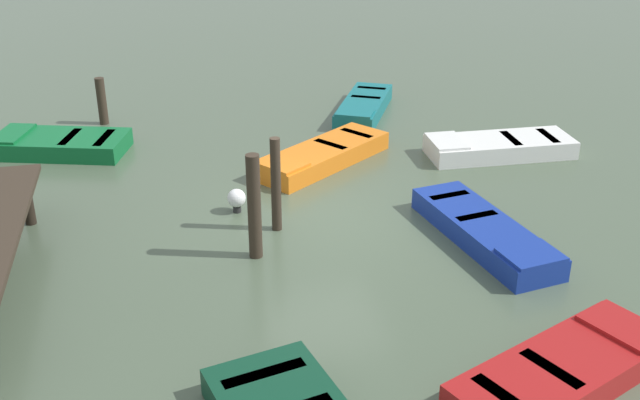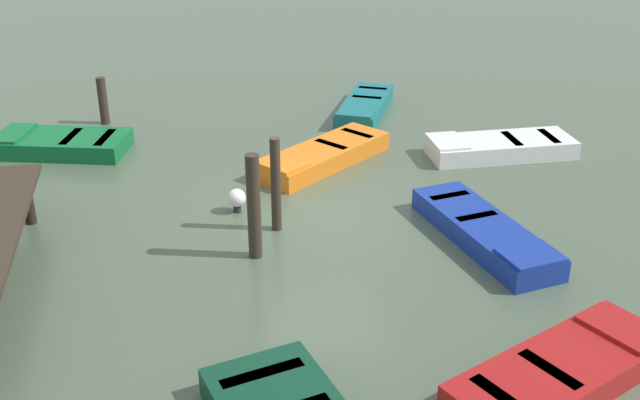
# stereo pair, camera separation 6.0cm
# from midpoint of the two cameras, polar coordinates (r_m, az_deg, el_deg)

# --- Properties ---
(ground_plane) EXTENTS (80.00, 80.00, 0.00)m
(ground_plane) POSITION_cam_midpoint_polar(r_m,az_deg,el_deg) (14.88, -0.12, -1.22)
(ground_plane) COLOR #475642
(rowboat_green) EXTENTS (2.30, 3.25, 0.46)m
(rowboat_green) POSITION_cam_midpoint_polar(r_m,az_deg,el_deg) (18.87, -18.77, 3.98)
(rowboat_green) COLOR #0F602D
(rowboat_green) RESTS_ON ground_plane
(rowboat_blue) EXTENTS (3.61, 1.50, 0.46)m
(rowboat_blue) POSITION_cam_midpoint_polar(r_m,az_deg,el_deg) (14.16, 12.00, -2.29)
(rowboat_blue) COLOR navy
(rowboat_blue) RESTS_ON ground_plane
(rowboat_teal) EXTENTS (3.19, 2.37, 0.46)m
(rowboat_teal) POSITION_cam_midpoint_polar(r_m,az_deg,el_deg) (20.48, 3.18, 6.94)
(rowboat_teal) COLOR #14666B
(rowboat_teal) RESTS_ON ground_plane
(rowboat_orange) EXTENTS (2.88, 3.48, 0.46)m
(rowboat_orange) POSITION_cam_midpoint_polar(r_m,az_deg,el_deg) (17.20, 0.05, 3.34)
(rowboat_orange) COLOR orange
(rowboat_orange) RESTS_ON ground_plane
(rowboat_red) EXTENTS (2.33, 3.54, 0.46)m
(rowboat_red) POSITION_cam_midpoint_polar(r_m,az_deg,el_deg) (10.93, 17.44, -12.05)
(rowboat_red) COLOR maroon
(rowboat_red) RESTS_ON ground_plane
(rowboat_white) EXTENTS (1.45, 3.40, 0.46)m
(rowboat_white) POSITION_cam_midpoint_polar(r_m,az_deg,el_deg) (18.18, 13.02, 3.90)
(rowboat_white) COLOR silver
(rowboat_white) RESTS_ON ground_plane
(mooring_piling_near_right) EXTENTS (0.23, 0.23, 1.20)m
(mooring_piling_near_right) POSITION_cam_midpoint_polar(r_m,az_deg,el_deg) (20.40, -15.96, 7.06)
(mooring_piling_near_right) COLOR #33281E
(mooring_piling_near_right) RESTS_ON ground_plane
(mooring_piling_far_right) EXTENTS (0.24, 0.24, 1.91)m
(mooring_piling_far_right) POSITION_cam_midpoint_polar(r_m,az_deg,el_deg) (13.11, -5.03, -0.52)
(mooring_piling_far_right) COLOR #33281E
(mooring_piling_far_right) RESTS_ON ground_plane
(mooring_piling_near_left) EXTENTS (0.19, 0.19, 1.81)m
(mooring_piling_near_left) POSITION_cam_midpoint_polar(r_m,az_deg,el_deg) (14.04, -3.41, 1.13)
(mooring_piling_near_left) COLOR #33281E
(mooring_piling_near_left) RESTS_ON ground_plane
(marker_buoy) EXTENTS (0.36, 0.36, 0.48)m
(marker_buoy) POSITION_cam_midpoint_polar(r_m,az_deg,el_deg) (15.03, -6.32, 0.10)
(marker_buoy) COLOR #262626
(marker_buoy) RESTS_ON ground_plane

